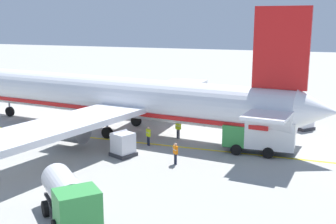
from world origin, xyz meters
name	(u,v)px	position (x,y,z in m)	size (l,w,h in m)	color
airliner_foreground	(114,97)	(7.29, 24.35, 3.39)	(34.52, 41.70, 11.90)	white
service_truck_baggage	(260,135)	(4.86, 9.77, 1.59)	(2.51, 5.73, 2.91)	#338C3F
service_truck_catering	(69,196)	(-10.79, 18.08, 1.39)	(5.31, 5.48, 2.40)	#338C3F
cargo_container_near	(304,120)	(14.19, 6.72, 0.97)	(2.36, 2.36, 2.04)	#333338
cargo_container_mid	(123,144)	(0.45, 20.16, 0.97)	(2.26, 2.26, 2.05)	#333338
crew_marshaller	(282,117)	(14.96, 8.94, 0.96)	(0.40, 0.58, 1.63)	#191E33
crew_loader_left	(178,128)	(6.84, 17.55, 1.04)	(0.34, 0.61, 1.75)	#191E33
crew_loader_right	(175,152)	(-0.07, 15.48, 1.00)	(0.48, 0.48, 1.70)	#191E33
crew_supervisor	(148,134)	(3.77, 19.29, 1.01)	(0.46, 0.52, 1.71)	#191E33
apron_guide_line	(144,143)	(4.31, 19.92, 0.01)	(0.30, 60.00, 0.01)	yellow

